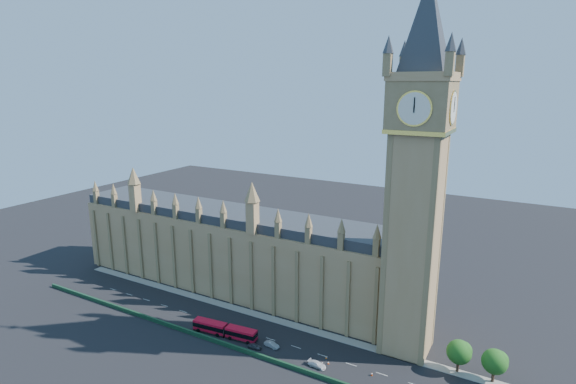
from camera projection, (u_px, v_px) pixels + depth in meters
The scene contains 15 objects.
ground at pixel (259, 335), 127.20m from camera, with size 400.00×400.00×0.00m, color black.
palace_westminster at pixel (231, 249), 154.45m from camera, with size 120.00×20.00×28.00m.
elizabeth_tower at pixel (419, 147), 108.26m from camera, with size 20.59×20.59×105.00m.
bridge_parapet at pixel (240, 349), 119.42m from camera, with size 160.00×0.60×1.20m, color #1E4C2D.
kerb_north at pixel (276, 320), 135.25m from camera, with size 160.00×3.00×0.16m, color gray.
tree_east_near at pixel (460, 352), 109.71m from camera, with size 6.00×6.00×8.50m.
tree_east_far at pixel (496, 361), 105.92m from camera, with size 6.00×6.00×8.50m.
red_bus at pixel (225, 330), 126.62m from camera, with size 19.77×4.88×3.33m.
car_grey at pixel (255, 346), 120.73m from camera, with size 1.53×3.81×1.30m, color #47484F.
car_silver at pixel (272, 345), 121.34m from camera, with size 1.52×4.37×1.44m, color #95989C.
car_white at pixel (317, 364), 112.83m from camera, with size 1.94×4.77×1.38m, color silver.
cone_a at pixel (322, 363), 113.76m from camera, with size 0.60×0.60×0.80m.
cone_b at pixel (326, 357), 116.35m from camera, with size 0.51×0.51×0.73m.
cone_c at pixel (328, 363), 114.03m from camera, with size 0.44×0.44×0.68m.
cone_d at pixel (372, 374), 109.58m from camera, with size 0.60×0.60×0.79m.
Camera 1 is at (62.88, -95.54, 69.43)m, focal length 28.00 mm.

